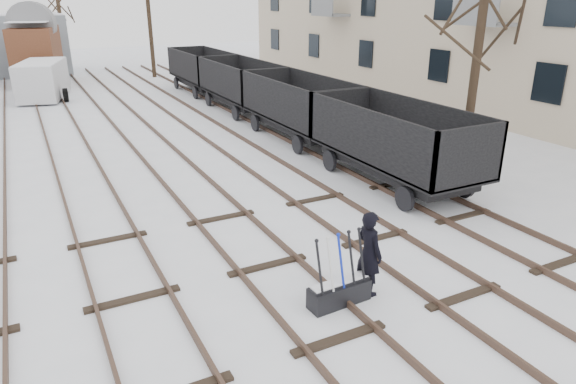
# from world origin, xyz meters

# --- Properties ---
(ground) EXTENTS (120.00, 120.00, 0.00)m
(ground) POSITION_xyz_m (0.00, 0.00, 0.00)
(ground) COLOR white
(ground) RESTS_ON ground
(tracks) EXTENTS (13.90, 52.00, 0.16)m
(tracks) POSITION_xyz_m (-0.00, 13.67, 0.07)
(tracks) COLOR black
(tracks) RESTS_ON ground
(shed_right) EXTENTS (7.00, 6.00, 4.50)m
(shed_right) POSITION_xyz_m (-4.00, 40.00, 2.25)
(shed_right) COLOR gray
(shed_right) RESTS_ON ground
(ground_frame) EXTENTS (1.32, 0.49, 1.49)m
(ground_frame) POSITION_xyz_m (0.63, 1.00, 0.28)
(ground_frame) COLOR black
(ground_frame) RESTS_ON ground
(worker) EXTENTS (0.50, 0.70, 1.80)m
(worker) POSITION_xyz_m (1.38, 1.10, 0.90)
(worker) COLOR black
(worker) RESTS_ON ground
(freight_wagon_a) EXTENTS (2.53, 6.31, 2.58)m
(freight_wagon_a) POSITION_xyz_m (6.00, 6.16, 0.99)
(freight_wagon_a) COLOR black
(freight_wagon_a) RESTS_ON ground
(freight_wagon_b) EXTENTS (2.53, 6.31, 2.58)m
(freight_wagon_b) POSITION_xyz_m (6.00, 12.56, 0.99)
(freight_wagon_b) COLOR black
(freight_wagon_b) RESTS_ON ground
(freight_wagon_c) EXTENTS (2.53, 6.31, 2.58)m
(freight_wagon_c) POSITION_xyz_m (6.00, 18.96, 0.99)
(freight_wagon_c) COLOR black
(freight_wagon_c) RESTS_ON ground
(freight_wagon_d) EXTENTS (2.53, 6.31, 2.58)m
(freight_wagon_d) POSITION_xyz_m (6.00, 25.36, 0.99)
(freight_wagon_d) COLOR black
(freight_wagon_d) RESTS_ON ground
(box_van_wagon) EXTENTS (3.88, 5.96, 4.22)m
(box_van_wagon) POSITION_xyz_m (-2.95, 33.44, 2.46)
(box_van_wagon) COLOR black
(box_van_wagon) RESTS_ON ground
(panel_van) EXTENTS (3.29, 5.32, 2.18)m
(panel_van) POSITION_xyz_m (-3.10, 27.49, 1.14)
(panel_van) COLOR silver
(panel_van) RESTS_ON ground
(tree_near) EXTENTS (0.30, 0.30, 6.05)m
(tree_near) POSITION_xyz_m (9.21, 6.22, 3.02)
(tree_near) COLOR black
(tree_near) RESTS_ON ground
(tree_far_left) EXTENTS (0.30, 0.30, 5.52)m
(tree_far_left) POSITION_xyz_m (-0.66, 39.61, 2.76)
(tree_far_left) COLOR black
(tree_far_left) RESTS_ON ground
(tree_far_right) EXTENTS (0.30, 0.30, 8.70)m
(tree_far_right) POSITION_xyz_m (4.83, 33.29, 4.35)
(tree_far_right) COLOR black
(tree_far_right) RESTS_ON ground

